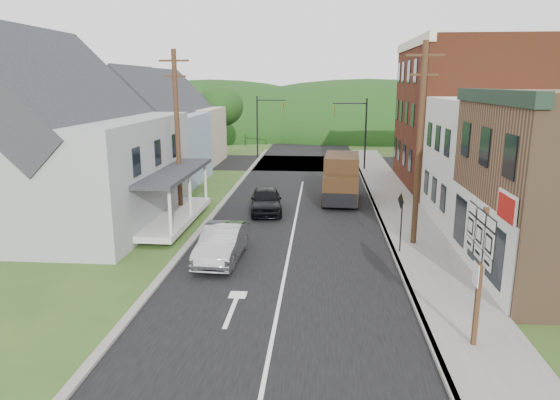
% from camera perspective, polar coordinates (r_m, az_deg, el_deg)
% --- Properties ---
extents(ground, '(120.00, 120.00, 0.00)m').
position_cam_1_polar(ground, '(20.09, 0.66, -7.97)').
color(ground, '#2D4719').
rests_on(ground, ground).
extents(road, '(9.00, 90.00, 0.02)m').
position_cam_1_polar(road, '(29.62, 2.03, -0.95)').
color(road, black).
rests_on(road, ground).
extents(cross_road, '(60.00, 9.00, 0.02)m').
position_cam_1_polar(cross_road, '(46.27, 3.04, 4.23)').
color(cross_road, black).
rests_on(cross_road, ground).
extents(sidewalk_right, '(2.80, 55.00, 0.15)m').
position_cam_1_polar(sidewalk_right, '(28.01, 13.99, -2.02)').
color(sidewalk_right, slate).
rests_on(sidewalk_right, ground).
extents(curb_right, '(0.20, 55.00, 0.15)m').
position_cam_1_polar(curb_right, '(27.82, 11.24, -1.98)').
color(curb_right, slate).
rests_on(curb_right, ground).
extents(curb_left, '(0.30, 55.00, 0.12)m').
position_cam_1_polar(curb_left, '(28.27, -7.62, -1.63)').
color(curb_left, slate).
rests_on(curb_left, ground).
extents(storefront_white, '(8.00, 7.00, 6.50)m').
position_cam_1_polar(storefront_white, '(28.31, 25.38, 3.82)').
color(storefront_white, silver).
rests_on(storefront_white, ground).
extents(storefront_red, '(8.00, 12.00, 10.00)m').
position_cam_1_polar(storefront_red, '(37.12, 20.58, 8.94)').
color(storefront_red, '#5F2916').
rests_on(storefront_red, ground).
extents(house_gray, '(10.20, 12.24, 8.35)m').
position_cam_1_polar(house_gray, '(28.20, -23.62, 5.98)').
color(house_gray, '#A0A2A5').
rests_on(house_gray, ground).
extents(house_blue, '(7.14, 8.16, 7.28)m').
position_cam_1_polar(house_blue, '(37.91, -14.38, 7.45)').
color(house_blue, '#8FA5C3').
rests_on(house_blue, ground).
extents(house_cream, '(7.14, 8.16, 7.28)m').
position_cam_1_polar(house_cream, '(46.62, -11.38, 8.62)').
color(house_cream, '#BBAC91').
rests_on(house_cream, ground).
extents(utility_pole_right, '(1.60, 0.26, 9.00)m').
position_cam_1_polar(utility_pole_right, '(22.74, 15.65, 6.17)').
color(utility_pole_right, '#472D19').
rests_on(utility_pole_right, ground).
extents(utility_pole_left, '(1.60, 0.26, 9.00)m').
position_cam_1_polar(utility_pole_left, '(27.92, -11.66, 7.63)').
color(utility_pole_left, '#472D19').
rests_on(utility_pole_left, ground).
extents(traffic_signal_right, '(2.87, 0.20, 6.00)m').
position_cam_1_polar(traffic_signal_right, '(42.43, 8.84, 8.38)').
color(traffic_signal_right, black).
rests_on(traffic_signal_right, ground).
extents(traffic_signal_left, '(2.87, 0.20, 6.00)m').
position_cam_1_polar(traffic_signal_left, '(49.62, -1.81, 9.22)').
color(traffic_signal_left, black).
rests_on(traffic_signal_left, ground).
extents(tree_left_b, '(4.80, 4.80, 6.94)m').
position_cam_1_polar(tree_left_b, '(35.81, -26.34, 8.10)').
color(tree_left_b, '#382616').
rests_on(tree_left_b, ground).
extents(tree_left_c, '(5.80, 5.80, 8.41)m').
position_cam_1_polar(tree_left_c, '(43.71, -23.39, 10.47)').
color(tree_left_c, '#382616').
rests_on(tree_left_c, ground).
extents(tree_left_d, '(4.80, 4.80, 6.94)m').
position_cam_1_polar(tree_left_d, '(51.77, -6.89, 10.55)').
color(tree_left_d, '#382616').
rests_on(tree_left_d, ground).
extents(forested_ridge, '(90.00, 30.00, 16.00)m').
position_cam_1_polar(forested_ridge, '(74.05, 3.71, 7.63)').
color(forested_ridge, black).
rests_on(forested_ridge, ground).
extents(silver_sedan, '(1.71, 4.51, 1.47)m').
position_cam_1_polar(silver_sedan, '(21.03, -6.62, -4.95)').
color(silver_sedan, '#A5A4A9').
rests_on(silver_sedan, ground).
extents(dark_sedan, '(2.22, 4.45, 1.45)m').
position_cam_1_polar(dark_sedan, '(28.46, -1.60, -0.03)').
color(dark_sedan, black).
rests_on(dark_sedan, ground).
extents(delivery_van, '(2.41, 5.28, 2.89)m').
position_cam_1_polar(delivery_van, '(31.18, 7.03, 2.43)').
color(delivery_van, '#311D0D').
rests_on(delivery_van, ground).
extents(route_sign_cluster, '(0.19, 2.25, 3.95)m').
position_cam_1_polar(route_sign_cluster, '(14.48, 21.84, -6.15)').
color(route_sign_cluster, '#472D19').
rests_on(route_sign_cluster, sidewalk_right).
extents(warning_sign, '(0.18, 0.71, 2.61)m').
position_cam_1_polar(warning_sign, '(21.87, 13.68, -1.56)').
color(warning_sign, black).
rests_on(warning_sign, sidewalk_right).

